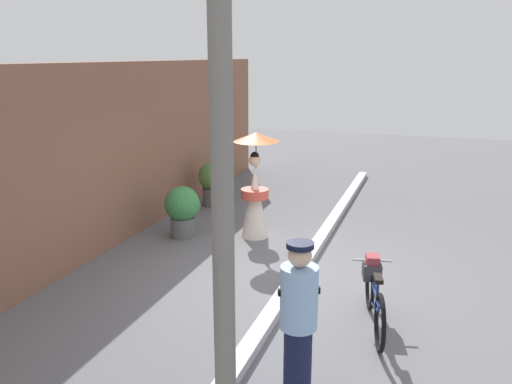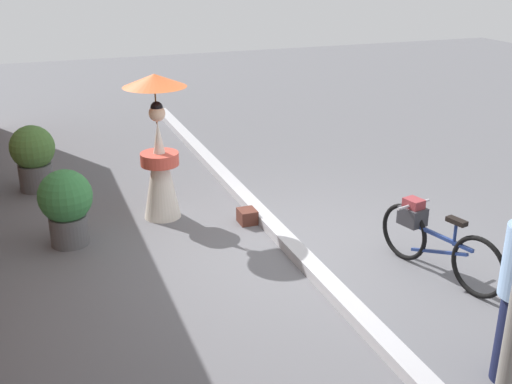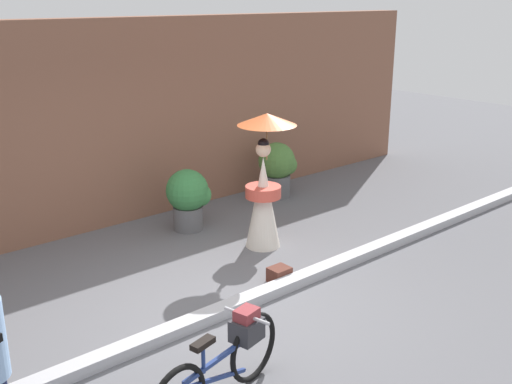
{
  "view_description": "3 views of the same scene",
  "coord_description": "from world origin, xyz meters",
  "px_view_note": "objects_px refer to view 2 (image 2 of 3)",
  "views": [
    {
      "loc": [
        -6.94,
        -1.73,
        3.16
      ],
      "look_at": [
        -0.15,
        0.59,
        1.28
      ],
      "focal_mm": 36.89,
      "sensor_mm": 36.0,
      "label": 1
    },
    {
      "loc": [
        -5.97,
        2.67,
        3.26
      ],
      "look_at": [
        -0.11,
        0.48,
        0.83
      ],
      "focal_mm": 43.63,
      "sensor_mm": 36.0,
      "label": 2
    },
    {
      "loc": [
        -3.74,
        -4.77,
        3.35
      ],
      "look_at": [
        0.64,
        0.33,
        1.18
      ],
      "focal_mm": 42.98,
      "sensor_mm": 36.0,
      "label": 3
    }
  ],
  "objects_px": {
    "person_with_parasol": "(159,148)",
    "potted_plant_small": "(67,203)",
    "bicycle_near_officer": "(432,238)",
    "backpack_on_pavement": "(248,216)",
    "potted_plant_by_door": "(34,154)"
  },
  "relations": [
    {
      "from": "potted_plant_small",
      "to": "backpack_on_pavement",
      "type": "height_order",
      "value": "potted_plant_small"
    },
    {
      "from": "bicycle_near_officer",
      "to": "person_with_parasol",
      "type": "bearing_deg",
      "value": 43.23
    },
    {
      "from": "person_with_parasol",
      "to": "potted_plant_small",
      "type": "relative_size",
      "value": 2.02
    },
    {
      "from": "bicycle_near_officer",
      "to": "backpack_on_pavement",
      "type": "bearing_deg",
      "value": 36.0
    },
    {
      "from": "person_with_parasol",
      "to": "backpack_on_pavement",
      "type": "xyz_separation_m",
      "value": [
        -0.6,
        -0.98,
        -0.84
      ]
    },
    {
      "from": "person_with_parasol",
      "to": "backpack_on_pavement",
      "type": "relative_size",
      "value": 7.49
    },
    {
      "from": "potted_plant_small",
      "to": "backpack_on_pavement",
      "type": "xyz_separation_m",
      "value": [
        -0.18,
        -2.18,
        -0.42
      ]
    },
    {
      "from": "person_with_parasol",
      "to": "potted_plant_small",
      "type": "xyz_separation_m",
      "value": [
        -0.42,
        1.2,
        -0.42
      ]
    },
    {
      "from": "bicycle_near_officer",
      "to": "backpack_on_pavement",
      "type": "relative_size",
      "value": 6.49
    },
    {
      "from": "person_with_parasol",
      "to": "bicycle_near_officer",
      "type": "bearing_deg",
      "value": -136.77
    },
    {
      "from": "person_with_parasol",
      "to": "potted_plant_by_door",
      "type": "bearing_deg",
      "value": 42.37
    },
    {
      "from": "potted_plant_by_door",
      "to": "person_with_parasol",
      "type": "bearing_deg",
      "value": -137.63
    },
    {
      "from": "potted_plant_by_door",
      "to": "potted_plant_small",
      "type": "relative_size",
      "value": 1.04
    },
    {
      "from": "bicycle_near_officer",
      "to": "person_with_parasol",
      "type": "xyz_separation_m",
      "value": [
        2.53,
        2.38,
        0.53
      ]
    },
    {
      "from": "person_with_parasol",
      "to": "potted_plant_small",
      "type": "bearing_deg",
      "value": 109.12
    }
  ]
}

